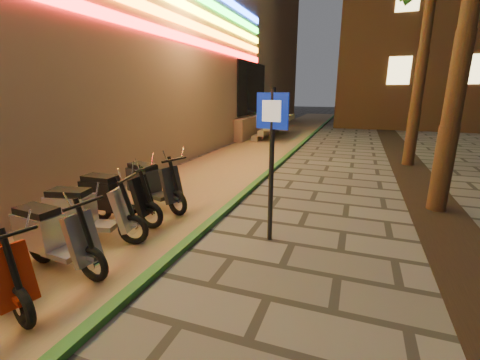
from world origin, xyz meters
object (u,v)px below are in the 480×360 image
at_px(scooter_7, 52,236).
at_px(scooter_9, 113,197).
at_px(scooter_8, 86,213).
at_px(pedestrian_sign, 272,145).
at_px(scooter_10, 151,184).

distance_m(scooter_7, scooter_9, 1.79).
bearing_deg(scooter_7, scooter_9, 107.75).
height_order(scooter_8, scooter_9, scooter_9).
bearing_deg(pedestrian_sign, scooter_7, -127.81).
relative_size(scooter_7, scooter_9, 0.97).
bearing_deg(scooter_10, pedestrian_sign, 4.11).
xyz_separation_m(scooter_7, scooter_9, (-0.38, 1.75, 0.02)).
relative_size(pedestrian_sign, scooter_9, 1.48).
bearing_deg(pedestrian_sign, scooter_9, -158.31).
height_order(scooter_7, scooter_8, scooter_8).
xyz_separation_m(scooter_8, scooter_10, (0.01, 1.94, 0.01)).
height_order(scooter_8, scooter_10, scooter_10).
relative_size(pedestrian_sign, scooter_8, 1.49).
height_order(pedestrian_sign, scooter_8, pedestrian_sign).
bearing_deg(pedestrian_sign, scooter_8, -142.73).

